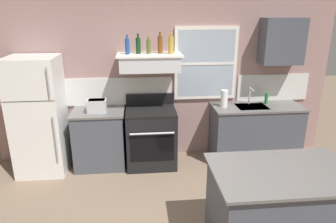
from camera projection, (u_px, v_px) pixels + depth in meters
The scene contains 17 objects.
back_wall at pixel (167, 76), 4.93m from camera, with size 5.40×0.11×2.70m.
refrigerator at pixel (39, 116), 4.54m from camera, with size 0.70×0.72×1.75m.
counter_left_of_stove at pixel (100, 138), 4.81m from camera, with size 0.79×0.63×0.91m.
toaster at pixel (97, 106), 4.59m from camera, with size 0.30×0.20×0.19m.
stove_range at pixel (151, 137), 4.85m from camera, with size 0.76×0.69×1.09m.
range_hood_shelf at pixel (150, 62), 4.57m from camera, with size 0.96×0.52×0.24m.
bottle_blue_liqueur at pixel (127, 46), 4.46m from camera, with size 0.07×0.07×0.28m.
bottle_dark_green_wine at pixel (138, 45), 4.52m from camera, with size 0.07×0.07×0.29m.
bottle_olive_oil_square at pixel (149, 47), 4.53m from camera, with size 0.06×0.06×0.25m.
bottle_amber_wine at pixel (160, 44), 4.55m from camera, with size 0.07×0.07×0.31m.
bottle_champagne_gold_foil at pixel (171, 45), 4.51m from camera, with size 0.08×0.08×0.30m.
counter_right_with_sink at pixel (255, 132), 5.04m from camera, with size 1.43×0.63×0.91m.
sink_faucet at pixel (250, 94), 4.92m from camera, with size 0.03×0.17×0.28m.
paper_towel_roll at pixel (224, 99), 4.80m from camera, with size 0.11×0.11×0.27m, color white.
dish_soap_bottle at pixel (266, 98), 4.98m from camera, with size 0.06×0.06×0.18m, color #268C3F.
kitchen_island at pixel (279, 210), 3.10m from camera, with size 1.40×0.90×0.91m.
upper_cabinet_right at pixel (282, 41), 4.75m from camera, with size 0.64×0.32×0.70m.
Camera 1 is at (-0.43, -2.61, 2.39)m, focal length 32.97 mm.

